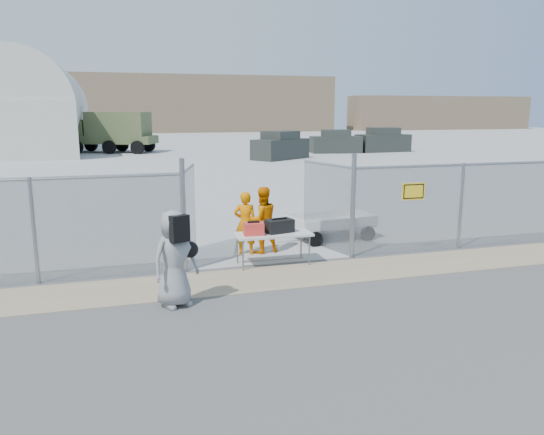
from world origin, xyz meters
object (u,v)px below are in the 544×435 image
object	(u,v)px
folding_table	(273,249)
security_worker_right	(262,220)
security_worker_left	(245,223)
utility_trailer	(330,226)
visitor	(175,259)

from	to	relation	value
folding_table	security_worker_right	world-z (taller)	security_worker_right
folding_table	security_worker_left	world-z (taller)	security_worker_left
security_worker_left	utility_trailer	xyz separation A→B (m)	(2.64, 0.93, -0.42)
security_worker_right	visitor	distance (m)	3.95
utility_trailer	folding_table	bearing A→B (deg)	-145.80
utility_trailer	security_worker_right	bearing A→B (deg)	-164.94
folding_table	security_worker_right	size ratio (longest dim) A/B	1.05
folding_table	utility_trailer	bearing A→B (deg)	42.16
visitor	security_worker_left	bearing A→B (deg)	32.96
security_worker_right	utility_trailer	xyz separation A→B (m)	(2.20, 0.91, -0.47)
folding_table	security_worker_right	xyz separation A→B (m)	(0.04, 1.08, 0.46)
folding_table	visitor	xyz separation A→B (m)	(-2.44, -2.00, 0.51)
folding_table	utility_trailer	distance (m)	3.00
security_worker_right	visitor	size ratio (longest dim) A/B	0.94
security_worker_right	utility_trailer	size ratio (longest dim) A/B	0.56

